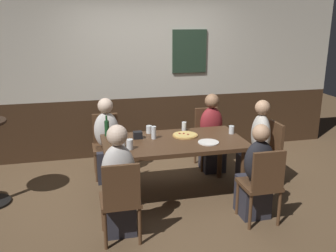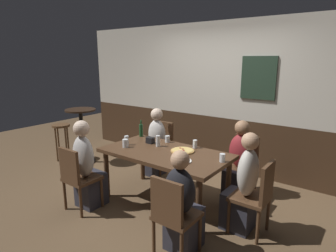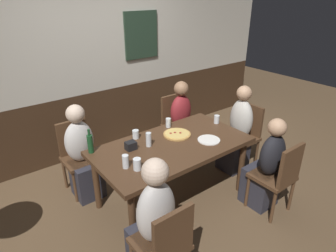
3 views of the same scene
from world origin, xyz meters
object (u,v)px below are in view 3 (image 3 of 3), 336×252
at_px(beer_bottle_green, 90,143).
at_px(chair_left_far, 78,153).
at_px(pint_glass_pale, 136,135).
at_px(plate_white_large, 209,140).
at_px(person_head_east, 237,135).
at_px(beer_glass_tall, 149,140).
at_px(chair_right_near, 279,175).
at_px(person_left_near, 153,229).
at_px(pint_glass_stout, 217,120).
at_px(person_left_far, 83,159).
at_px(person_right_near, 266,170).
at_px(dining_table, 172,150).
at_px(person_right_far, 183,125).
at_px(highball_clear, 126,162).
at_px(pint_glass_amber, 137,165).
at_px(chair_head_east, 245,132).
at_px(tumbler_short, 168,123).
at_px(pizza, 177,134).
at_px(condiment_caddy, 131,146).
at_px(chair_right_far, 176,121).
at_px(chair_left_near, 165,243).

bearing_deg(beer_bottle_green, chair_left_far, 87.86).
xyz_separation_m(chair_left_far, pint_glass_pale, (0.52, -0.51, 0.29)).
bearing_deg(plate_white_large, person_head_east, 13.86).
bearing_deg(beer_glass_tall, chair_right_near, -45.47).
relative_size(person_left_near, pint_glass_stout, 11.51).
bearing_deg(beer_glass_tall, beer_bottle_green, 155.22).
xyz_separation_m(person_left_far, person_right_near, (1.53, -1.44, -0.02)).
height_order(dining_table, person_right_far, person_right_far).
height_order(highball_clear, pint_glass_amber, highball_clear).
bearing_deg(beer_bottle_green, dining_table, -26.04).
xyz_separation_m(chair_head_east, person_head_east, (-0.16, 0.00, 0.01)).
xyz_separation_m(tumbler_short, beer_glass_tall, (-0.47, -0.26, 0.02)).
height_order(person_head_east, person_left_far, person_head_east).
bearing_deg(pizza, chair_right_near, -60.59).
xyz_separation_m(person_left_near, pint_glass_amber, (0.19, 0.53, 0.28)).
xyz_separation_m(person_left_near, pint_glass_stout, (1.57, 0.82, 0.27)).
distance_m(chair_head_east, pint_glass_amber, 1.89).
bearing_deg(chair_right_near, plate_white_large, 118.36).
relative_size(chair_head_east, chair_left_far, 1.00).
height_order(dining_table, pint_glass_stout, pint_glass_stout).
distance_m(person_head_east, beer_glass_tall, 1.39).
bearing_deg(condiment_caddy, beer_glass_tall, -16.28).
height_order(pint_glass_pale, pint_glass_amber, pint_glass_amber).
distance_m(person_right_near, highball_clear, 1.58).
distance_m(chair_right_far, highball_clear, 1.74).
relative_size(chair_left_far, pint_glass_pale, 8.76).
bearing_deg(person_right_far, pint_glass_pale, -160.84).
height_order(chair_head_east, beer_glass_tall, beer_glass_tall).
distance_m(chair_right_far, pint_glass_stout, 0.84).
distance_m(person_left_far, pint_glass_stout, 1.71).
xyz_separation_m(person_right_far, person_left_far, (-1.53, 0.00, 0.01)).
distance_m(chair_right_near, condiment_caddy, 1.62).
relative_size(chair_left_far, condiment_caddy, 8.00).
relative_size(chair_right_near, person_left_far, 0.76).
distance_m(person_left_far, condiment_caddy, 0.71).
xyz_separation_m(beer_glass_tall, condiment_caddy, (-0.19, 0.06, -0.03)).
relative_size(person_head_east, tumbler_short, 10.26).
bearing_deg(chair_left_near, plate_white_large, 31.31).
bearing_deg(beer_glass_tall, pint_glass_amber, -137.56).
relative_size(chair_left_near, beer_bottle_green, 3.27).
bearing_deg(person_left_near, chair_left_far, 90.00).
height_order(chair_right_near, person_head_east, person_head_east).
bearing_deg(pint_glass_amber, chair_right_near, -27.41).
bearing_deg(chair_right_far, beer_bottle_green, -162.12).
xyz_separation_m(pint_glass_amber, condiment_caddy, (0.15, 0.37, -0.01)).
distance_m(highball_clear, pint_glass_stout, 1.46).
height_order(chair_left_near, condiment_caddy, chair_left_near).
height_order(person_right_far, plate_white_large, person_right_far).
bearing_deg(pint_glass_stout, person_right_far, 93.25).
distance_m(chair_right_far, condiment_caddy, 1.41).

